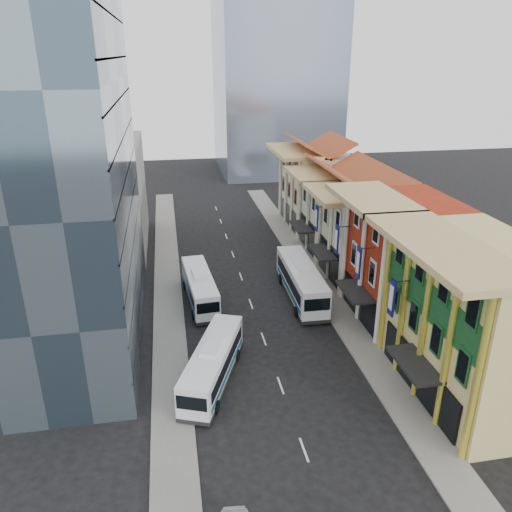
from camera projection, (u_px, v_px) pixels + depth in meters
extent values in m
plane|color=black|center=(308.00, 461.00, 32.08)|extent=(200.00, 200.00, 0.00)
cube|color=slate|center=(329.00, 297.00, 53.48)|extent=(3.00, 90.00, 0.15)
cube|color=slate|center=(169.00, 310.00, 50.69)|extent=(3.00, 90.00, 0.15)
cube|color=#D5C47A|center=(477.00, 322.00, 36.65)|extent=(8.00, 14.00, 12.00)
cube|color=maroon|center=(404.00, 260.00, 47.58)|extent=(8.00, 10.00, 12.00)
cube|color=beige|center=(365.00, 236.00, 56.61)|extent=(8.00, 9.00, 10.00)
cube|color=beige|center=(339.00, 213.00, 64.81)|extent=(8.00, 9.00, 10.00)
cube|color=beige|center=(316.00, 189.00, 74.18)|extent=(8.00, 12.00, 11.00)
cube|color=#3C5060|center=(52.00, 176.00, 40.91)|extent=(12.00, 26.00, 30.00)
cube|color=gray|center=(104.00, 196.00, 65.05)|extent=(10.00, 18.00, 14.00)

